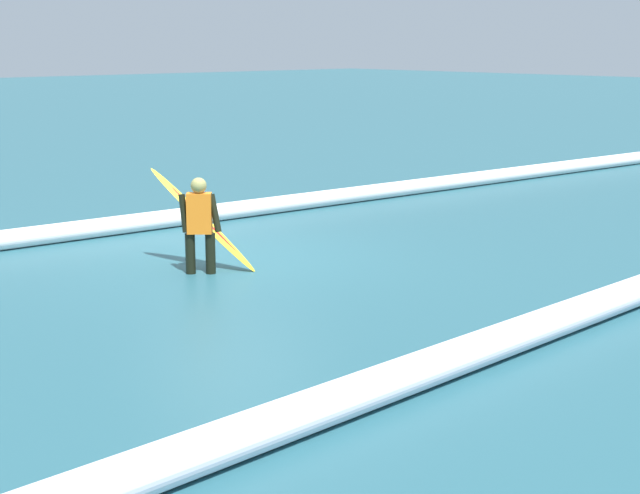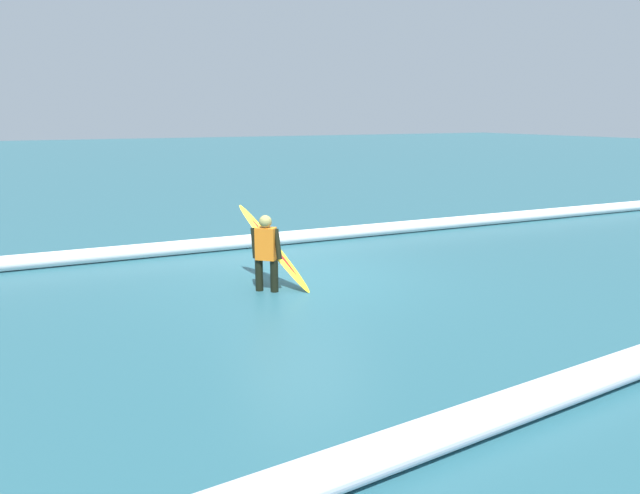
% 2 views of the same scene
% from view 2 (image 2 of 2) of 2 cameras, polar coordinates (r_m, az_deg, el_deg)
% --- Properties ---
extents(ground_plane, '(141.55, 141.55, 0.00)m').
position_cam_2_polar(ground_plane, '(10.36, -1.54, -3.20)').
color(ground_plane, '#255560').
extents(surfer, '(0.41, 0.49, 1.35)m').
position_cam_2_polar(surfer, '(9.40, -5.69, -0.29)').
color(surfer, black).
rests_on(surfer, ground_plane).
extents(surfboard, '(0.99, 1.59, 1.43)m').
position_cam_2_polar(surfboard, '(9.76, -4.92, -0.05)').
color(surfboard, yellow).
rests_on(surfboard, ground_plane).
extents(wave_crest_foreground, '(25.46, 1.88, 0.31)m').
position_cam_2_polar(wave_crest_foreground, '(13.90, 5.14, 1.76)').
color(wave_crest_foreground, white).
rests_on(wave_crest_foreground, ground_plane).
extents(wave_crest_midground, '(19.69, 1.13, 0.36)m').
position_cam_2_polar(wave_crest_midground, '(5.91, 19.44, -15.65)').
color(wave_crest_midground, white).
rests_on(wave_crest_midground, ground_plane).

